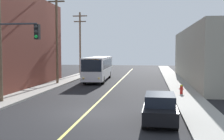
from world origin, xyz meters
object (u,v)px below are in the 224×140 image
Objects in this scene: city_bus at (99,67)px; fire_hydrant at (181,89)px; parked_car_black at (160,108)px; utility_pole_mid at (57,32)px; utility_pole_far at (80,40)px; traffic_signal_left_corner at (10,47)px.

city_bus is 14.57× the size of fire_hydrant.
parked_car_black is (7.56, -21.06, -0.98)m from city_bus.
utility_pole_mid is at bearing 125.75° from parked_car_black.
city_bus is 1.09× the size of utility_pole_mid.
utility_pole_far is (-0.39, 12.38, -0.55)m from utility_pole_mid.
utility_pole_mid is 1.88× the size of traffic_signal_left_corner.
utility_pole_far reaches higher than fire_hydrant.
fire_hydrant is (2.22, 9.72, -0.26)m from parked_car_black.
city_bus reaches higher than parked_car_black.
traffic_signal_left_corner is at bearing -97.43° from city_bus.
traffic_signal_left_corner is 7.14× the size of fire_hydrant.
parked_car_black reaches higher than fire_hydrant.
parked_car_black is at bearing -102.89° from fire_hydrant.
utility_pole_far reaches higher than city_bus.
parked_car_black is at bearing -70.26° from city_bus.
city_bus is 2.04× the size of traffic_signal_left_corner.
traffic_signal_left_corner reaches higher than parked_car_black.
parked_car_black is at bearing -11.62° from traffic_signal_left_corner.
utility_pole_mid reaches higher than traffic_signal_left_corner.
traffic_signal_left_corner is 14.93m from fire_hydrant.
traffic_signal_left_corner is at bearing 168.38° from parked_car_black.
city_bus is at bearing -59.07° from utility_pole_far.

